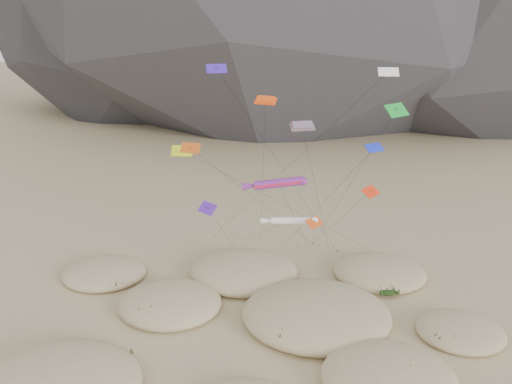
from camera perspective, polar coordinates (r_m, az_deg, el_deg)
ground at (r=51.81m, az=2.00°, el=-17.83°), size 500.00×500.00×0.00m
dunes at (r=54.71m, az=-0.58°, el=-14.51°), size 50.42×33.03×3.58m
dune_grass at (r=54.17m, az=2.49°, el=-14.74°), size 42.44×27.65×1.59m
kite_stakes at (r=71.29m, az=3.46°, el=-6.01°), size 22.79×5.72×0.30m
rainbow_tube_kite at (r=54.88m, az=2.32°, el=0.97°), size 8.66×12.52×14.52m
white_tube_kite at (r=52.87m, az=3.95°, el=-3.29°), size 9.21×17.78×11.39m
orange_parafoil at (r=55.29m, az=1.10°, el=10.19°), size 2.58×10.79×22.84m
multi_parafoil at (r=51.24m, az=5.38°, el=7.29°), size 6.48×13.79×21.13m
delta_kites at (r=53.23m, az=4.21°, el=4.62°), size 25.39×20.08×26.50m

